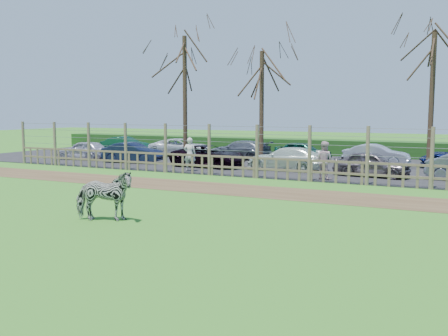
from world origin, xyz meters
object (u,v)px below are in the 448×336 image
at_px(tree_left, 185,68).
at_px(car_7, 126,145).
at_px(zebra, 104,196).
at_px(car_8, 181,147).
at_px(visitor_b, 324,160).
at_px(car_3, 286,159).
at_px(tree_right, 433,68).
at_px(tree_mid, 262,80).
at_px(car_10, 303,152).
at_px(car_11, 376,155).
at_px(car_1, 133,153).
at_px(car_4, 372,164).
at_px(car_2, 209,156).
at_px(car_9, 240,150).
at_px(car_0, 84,150).
at_px(visitor_a, 190,154).

distance_m(tree_left, car_7, 9.59).
relative_size(zebra, car_8, 0.40).
bearing_deg(visitor_b, car_3, -29.15).
bearing_deg(tree_right, car_7, 173.82).
bearing_deg(tree_mid, car_10, 59.01).
bearing_deg(car_10, car_7, 92.70).
height_order(car_10, car_11, same).
height_order(tree_mid, visitor_b, tree_mid).
relative_size(tree_right, car_1, 2.02).
bearing_deg(zebra, car_4, -45.19).
distance_m(tree_mid, car_8, 8.49).
bearing_deg(tree_mid, tree_right, 3.18).
height_order(car_2, car_8, same).
xyz_separation_m(tree_right, car_10, (-7.35, 2.26, -4.60)).
bearing_deg(car_3, car_10, -174.28).
relative_size(car_1, car_10, 1.03).
height_order(car_3, car_9, same).
relative_size(zebra, car_10, 0.49).
bearing_deg(car_7, car_2, -123.81).
distance_m(tree_mid, car_0, 12.21).
bearing_deg(tree_mid, car_0, -168.36).
xyz_separation_m(visitor_b, car_7, (-16.73, 7.46, -0.26)).
bearing_deg(car_2, visitor_a, -175.34).
distance_m(car_4, car_11, 5.01).
xyz_separation_m(visitor_a, car_9, (-0.32, 6.91, -0.26)).
relative_size(car_0, car_3, 0.85).
xyz_separation_m(visitor_a, car_10, (3.74, 7.40, -0.26)).
bearing_deg(visitor_a, car_0, -31.28).
distance_m(car_4, car_9, 10.42).
relative_size(visitor_a, car_0, 0.49).
bearing_deg(car_3, car_7, -110.10).
bearing_deg(visitor_b, car_8, -16.76).
bearing_deg(tree_mid, car_11, 19.92).
bearing_deg(car_8, tree_mid, -115.17).
xyz_separation_m(tree_left, car_7, (-7.29, 3.75, -4.98)).
bearing_deg(car_4, car_8, 74.91).
bearing_deg(car_0, car_3, 85.23).
xyz_separation_m(visitor_a, car_3, (4.31, 2.53, -0.26)).
distance_m(tree_left, car_3, 8.44).
relative_size(tree_mid, car_9, 1.65).
bearing_deg(zebra, car_11, -37.78).
relative_size(visitor_a, car_2, 0.40).
relative_size(car_7, car_11, 1.00).
bearing_deg(car_8, car_9, -98.32).
relative_size(tree_mid, car_7, 1.87).
xyz_separation_m(car_0, car_10, (12.87, 5.07, 0.00)).
height_order(car_7, car_11, same).
height_order(tree_right, car_1, tree_right).
height_order(tree_left, car_9, tree_left).
bearing_deg(tree_right, zebra, -114.50).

